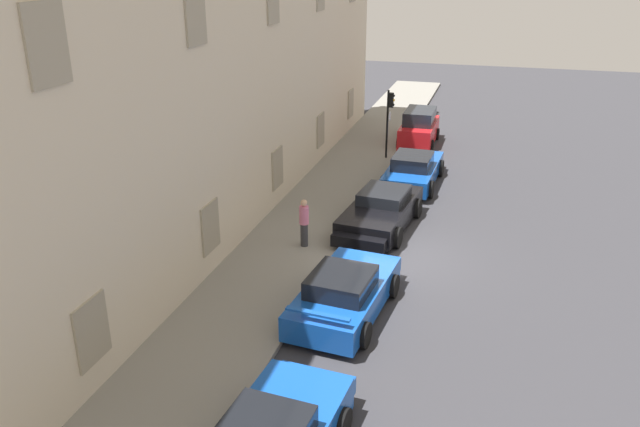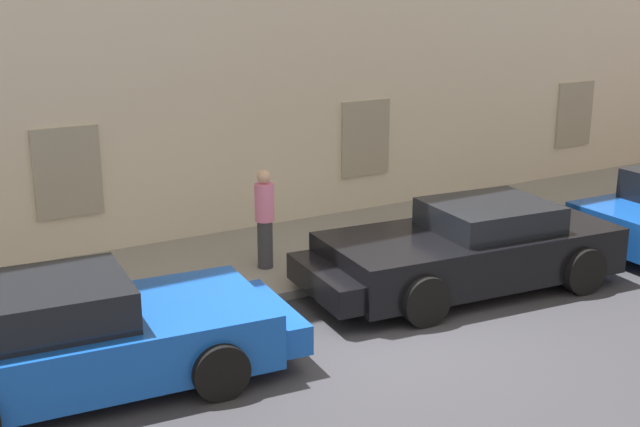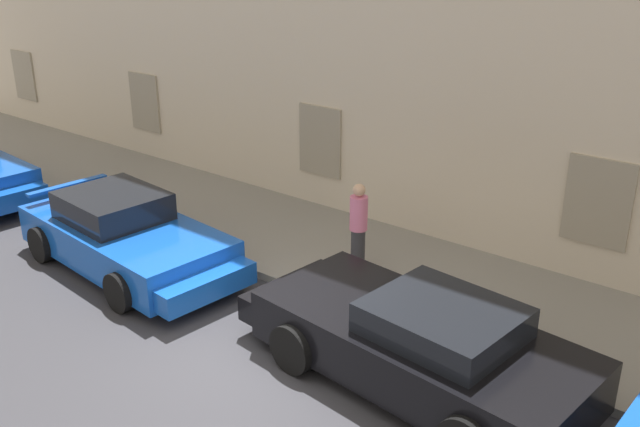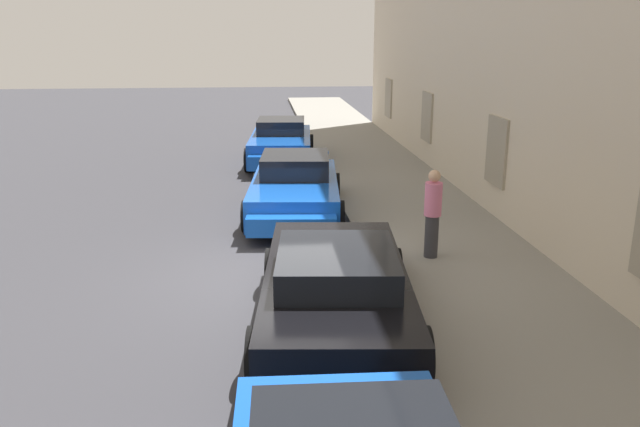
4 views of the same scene
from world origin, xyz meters
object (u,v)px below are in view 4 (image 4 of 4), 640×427
at_px(sportscar_yellow_flank, 295,191).
at_px(pedestrian_admiring, 433,213).
at_px(sportscar_white_middle, 335,286).
at_px(sportscar_red_lead, 281,145).

distance_m(sportscar_yellow_flank, pedestrian_admiring, 4.13).
bearing_deg(sportscar_white_middle, sportscar_red_lead, -178.41).
relative_size(sportscar_yellow_flank, pedestrian_admiring, 3.02).
height_order(sportscar_red_lead, sportscar_yellow_flank, sportscar_red_lead).
bearing_deg(sportscar_white_middle, sportscar_yellow_flank, -177.62).
xyz_separation_m(sportscar_yellow_flank, pedestrian_admiring, (3.41, 2.29, 0.38)).
relative_size(sportscar_red_lead, pedestrian_admiring, 2.95).
height_order(sportscar_yellow_flank, pedestrian_admiring, pedestrian_admiring).
distance_m(sportscar_red_lead, sportscar_white_middle, 11.77).
height_order(sportscar_red_lead, sportscar_white_middle, sportscar_red_lead).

